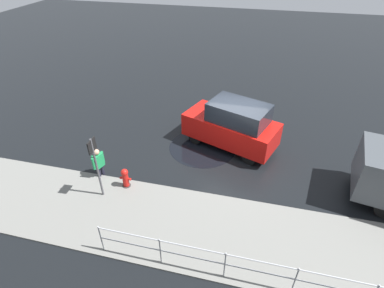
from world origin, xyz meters
The scene contains 8 objects.
ground_plane centered at (0.00, 0.00, 0.00)m, with size 60.00×60.00×0.00m, color black.
kerb_strip centered at (0.00, 4.20, 0.02)m, with size 24.00×3.20×0.04m, color slate.
moving_hatchback centered at (0.11, -0.59, 1.03)m, with size 4.25×2.95×2.06m.
fire_hydrant centered at (3.47, 2.92, 0.40)m, with size 0.42×0.31×0.80m.
pedestrian centered at (4.66, 2.58, 0.68)m, with size 0.33×0.55×1.22m.
metal_railing centered at (-1.40, 5.59, 0.72)m, with size 8.84×0.04×1.05m.
sign_post centered at (4.08, 3.54, 1.58)m, with size 0.07×0.44×2.40m.
puddle_patch centered at (1.27, -0.14, 0.00)m, with size 2.89×2.89×0.01m, color black.
Camera 1 is at (-0.76, 10.19, 7.59)m, focal length 28.00 mm.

